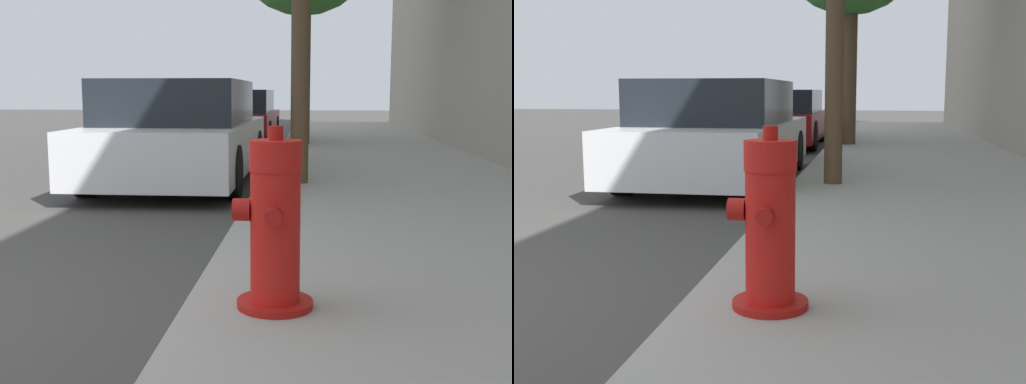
{
  "view_description": "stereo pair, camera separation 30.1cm",
  "coord_description": "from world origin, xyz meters",
  "views": [
    {
      "loc": [
        2.45,
        -2.78,
        1.17
      ],
      "look_at": [
        2.08,
        1.35,
        0.52
      ],
      "focal_mm": 45.0,
      "sensor_mm": 36.0,
      "label": 1
    },
    {
      "loc": [
        2.75,
        -2.74,
        1.17
      ],
      "look_at": [
        2.08,
        1.35,
        0.52
      ],
      "focal_mm": 45.0,
      "sensor_mm": 36.0,
      "label": 2
    }
  ],
  "objects": [
    {
      "name": "parked_car_near",
      "position": [
        0.73,
        5.49,
        0.64
      ],
      "size": [
        1.84,
        4.4,
        1.32
      ],
      "color": "silver",
      "rests_on": "ground_plane"
    },
    {
      "name": "fire_hydrant",
      "position": [
        2.27,
        0.15,
        0.55
      ],
      "size": [
        0.38,
        0.37,
        0.86
      ],
      "color": "#A91511",
      "rests_on": "sidewalk_slab"
    },
    {
      "name": "parked_car_mid",
      "position": [
        0.65,
        11.37,
        0.6
      ],
      "size": [
        1.89,
        4.37,
        1.22
      ],
      "color": "maroon",
      "rests_on": "ground_plane"
    }
  ]
}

